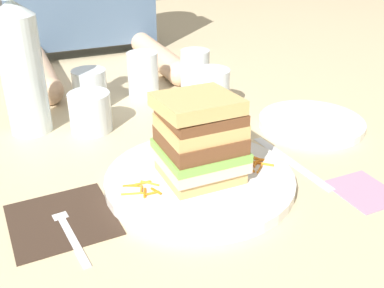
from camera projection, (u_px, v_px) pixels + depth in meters
ground_plane at (187, 180)px, 0.73m from camera, size 3.00×3.00×0.00m
main_plate at (200, 180)px, 0.71m from camera, size 0.29×0.29×0.02m
sandwich at (200, 138)px, 0.68m from camera, size 0.12×0.11×0.13m
carrot_shred_0 at (145, 193)px, 0.66m from camera, size 0.01×0.02×0.00m
carrot_shred_1 at (152, 193)px, 0.66m from camera, size 0.02×0.00×0.00m
carrot_shred_2 at (133, 194)px, 0.66m from camera, size 0.03×0.01×0.00m
carrot_shred_3 at (156, 191)px, 0.67m from camera, size 0.01×0.02×0.00m
carrot_shred_4 at (150, 183)px, 0.69m from camera, size 0.02×0.02×0.00m
carrot_shred_5 at (129, 185)px, 0.68m from camera, size 0.02×0.01×0.00m
carrot_shred_6 at (134, 186)px, 0.68m from camera, size 0.02×0.01×0.00m
carrot_shred_7 at (143, 183)px, 0.69m from camera, size 0.03×0.00×0.00m
carrot_shred_8 at (141, 189)px, 0.67m from camera, size 0.01×0.02×0.00m
carrot_shred_9 at (255, 159)px, 0.75m from camera, size 0.02×0.02×0.00m
carrot_shred_10 at (246, 165)px, 0.73m from camera, size 0.01×0.02×0.00m
carrot_shred_11 at (251, 157)px, 0.76m from camera, size 0.02×0.03×0.00m
carrot_shred_12 at (245, 161)px, 0.74m from camera, size 0.03×0.02×0.00m
carrot_shred_13 at (257, 161)px, 0.74m from camera, size 0.02×0.01×0.00m
carrot_shred_14 at (260, 168)px, 0.72m from camera, size 0.02×0.02×0.00m
carrot_shred_15 at (265, 164)px, 0.74m from camera, size 0.02×0.02×0.00m
carrot_shred_16 at (249, 167)px, 0.73m from camera, size 0.01×0.03×0.00m
carrot_shred_17 at (248, 166)px, 0.73m from camera, size 0.03×0.01×0.00m
carrot_shred_18 at (255, 164)px, 0.74m from camera, size 0.02×0.02×0.00m
napkin_dark at (62, 219)px, 0.64m from camera, size 0.15×0.15×0.00m
fork at (66, 226)px, 0.62m from camera, size 0.03×0.17×0.00m
knife at (293, 163)px, 0.77m from camera, size 0.03×0.20×0.00m
juice_glass at (211, 94)px, 0.96m from camera, size 0.08×0.08×0.09m
water_bottle at (22, 66)px, 0.83m from camera, size 0.08×0.08×0.28m
empty_tumbler_0 at (143, 74)px, 1.03m from camera, size 0.07×0.07×0.10m
empty_tumbler_1 at (90, 89)px, 0.98m from camera, size 0.07×0.07×0.08m
empty_tumbler_2 at (195, 71)px, 1.05m from camera, size 0.07×0.07×0.10m
empty_tumbler_3 at (90, 112)px, 0.87m from camera, size 0.08×0.08×0.08m
side_plate at (311, 123)px, 0.90m from camera, size 0.20×0.20×0.02m
napkin_pink at (364, 191)px, 0.70m from camera, size 0.09×0.10×0.00m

